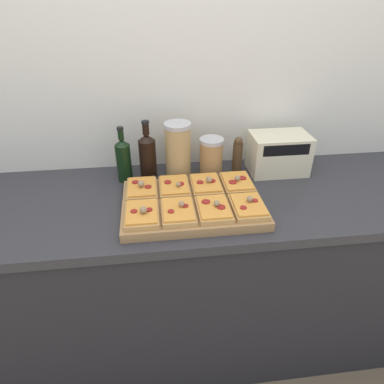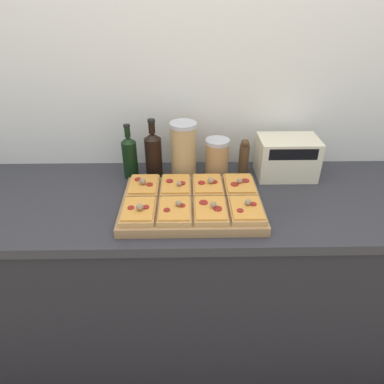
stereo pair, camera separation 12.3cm
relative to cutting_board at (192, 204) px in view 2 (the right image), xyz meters
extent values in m
cube|color=silver|center=(0.00, 0.44, 0.32)|extent=(6.00, 0.06, 2.50)
cube|color=#232328|center=(0.00, 0.09, -0.50)|extent=(2.60, 0.64, 0.87)
cube|color=#2D2D33|center=(0.00, 0.09, -0.04)|extent=(2.63, 0.67, 0.04)
cube|color=#A37A4C|center=(0.00, 0.00, 0.00)|extent=(0.55, 0.38, 0.04)
cube|color=tan|center=(-0.20, 0.09, 0.03)|extent=(0.12, 0.17, 0.02)
cube|color=orange|center=(-0.20, 0.09, 0.04)|extent=(0.11, 0.16, 0.01)
cylinder|color=maroon|center=(-0.23, 0.12, 0.05)|extent=(0.03, 0.03, 0.00)
cylinder|color=maroon|center=(-0.17, 0.08, 0.05)|extent=(0.03, 0.03, 0.00)
sphere|color=#937A5B|center=(-0.20, 0.08, 0.06)|extent=(0.03, 0.03, 0.03)
cube|color=tan|center=(-0.07, 0.09, 0.03)|extent=(0.12, 0.17, 0.02)
cube|color=orange|center=(-0.07, 0.09, 0.04)|extent=(0.11, 0.16, 0.01)
cylinder|color=maroon|center=(-0.09, 0.10, 0.05)|extent=(0.03, 0.03, 0.00)
cylinder|color=maroon|center=(-0.04, 0.08, 0.05)|extent=(0.03, 0.03, 0.00)
sphere|color=#937A5B|center=(-0.05, 0.07, 0.06)|extent=(0.02, 0.02, 0.02)
cube|color=tan|center=(0.07, 0.09, 0.03)|extent=(0.12, 0.17, 0.02)
cube|color=orange|center=(0.07, 0.09, 0.04)|extent=(0.11, 0.16, 0.01)
cylinder|color=maroon|center=(0.04, 0.09, 0.05)|extent=(0.03, 0.03, 0.00)
cylinder|color=maroon|center=(0.09, 0.09, 0.05)|extent=(0.03, 0.03, 0.00)
sphere|color=#937A5B|center=(0.08, 0.09, 0.06)|extent=(0.03, 0.03, 0.03)
cube|color=tan|center=(0.20, 0.09, 0.03)|extent=(0.12, 0.17, 0.02)
cube|color=orange|center=(0.20, 0.09, 0.04)|extent=(0.11, 0.16, 0.01)
cylinder|color=maroon|center=(0.18, 0.07, 0.05)|extent=(0.03, 0.03, 0.00)
cylinder|color=maroon|center=(0.23, 0.10, 0.05)|extent=(0.03, 0.03, 0.00)
sphere|color=#937A5B|center=(0.20, 0.08, 0.06)|extent=(0.02, 0.02, 0.02)
cube|color=tan|center=(-0.20, -0.09, 0.03)|extent=(0.12, 0.17, 0.02)
cube|color=orange|center=(-0.20, -0.09, 0.04)|extent=(0.11, 0.16, 0.01)
cylinder|color=maroon|center=(-0.23, -0.09, 0.05)|extent=(0.02, 0.02, 0.00)
cylinder|color=maroon|center=(-0.17, -0.09, 0.05)|extent=(0.02, 0.02, 0.00)
sphere|color=#937A5B|center=(-0.19, -0.11, 0.06)|extent=(0.03, 0.03, 0.03)
cube|color=tan|center=(-0.07, -0.09, 0.03)|extent=(0.12, 0.17, 0.02)
cube|color=orange|center=(-0.07, -0.09, 0.04)|extent=(0.11, 0.16, 0.01)
cylinder|color=maroon|center=(-0.09, -0.11, 0.05)|extent=(0.02, 0.02, 0.00)
cylinder|color=maroon|center=(-0.04, -0.08, 0.05)|extent=(0.02, 0.02, 0.00)
sphere|color=#937A5B|center=(-0.05, -0.08, 0.06)|extent=(0.02, 0.02, 0.02)
cube|color=tan|center=(0.07, -0.09, 0.03)|extent=(0.12, 0.17, 0.02)
cube|color=orange|center=(0.07, -0.09, 0.04)|extent=(0.11, 0.16, 0.01)
cylinder|color=maroon|center=(0.04, -0.06, 0.05)|extent=(0.03, 0.03, 0.00)
cylinder|color=maroon|center=(0.09, -0.11, 0.05)|extent=(0.03, 0.03, 0.00)
sphere|color=#937A5B|center=(0.08, -0.09, 0.06)|extent=(0.02, 0.02, 0.02)
cube|color=tan|center=(0.20, -0.09, 0.03)|extent=(0.12, 0.17, 0.02)
cube|color=orange|center=(0.20, -0.09, 0.04)|extent=(0.11, 0.16, 0.01)
cylinder|color=maroon|center=(0.17, -0.12, 0.05)|extent=(0.02, 0.02, 0.00)
cylinder|color=maroon|center=(0.23, -0.08, 0.05)|extent=(0.02, 0.02, 0.00)
sphere|color=#937A5B|center=(0.21, -0.08, 0.06)|extent=(0.02, 0.02, 0.02)
cylinder|color=black|center=(-0.28, 0.27, 0.07)|extent=(0.07, 0.07, 0.17)
cone|color=black|center=(-0.28, 0.27, 0.17)|extent=(0.07, 0.07, 0.03)
cylinder|color=black|center=(-0.28, 0.27, 0.20)|extent=(0.03, 0.03, 0.05)
cylinder|color=black|center=(-0.28, 0.27, 0.23)|extent=(0.03, 0.03, 0.01)
cylinder|color=black|center=(-0.17, 0.27, 0.08)|extent=(0.08, 0.08, 0.19)
cone|color=black|center=(-0.17, 0.27, 0.18)|extent=(0.08, 0.08, 0.03)
cylinder|color=black|center=(-0.17, 0.27, 0.22)|extent=(0.03, 0.03, 0.05)
cylinder|color=black|center=(-0.17, 0.27, 0.25)|extent=(0.03, 0.03, 0.01)
cylinder|color=tan|center=(-0.03, 0.27, 0.10)|extent=(0.11, 0.11, 0.24)
cylinder|color=#B2B2B7|center=(-0.03, 0.27, 0.23)|extent=(0.12, 0.12, 0.02)
cylinder|color=#AD7F4C|center=(0.12, 0.27, 0.06)|extent=(0.11, 0.11, 0.16)
cylinder|color=#B2B2B7|center=(0.12, 0.27, 0.15)|extent=(0.11, 0.11, 0.02)
cylinder|color=#47331E|center=(0.24, 0.27, 0.06)|extent=(0.05, 0.05, 0.15)
sphere|color=#47331E|center=(0.24, 0.27, 0.15)|extent=(0.04, 0.04, 0.04)
cube|color=beige|center=(0.44, 0.27, 0.07)|extent=(0.27, 0.18, 0.18)
cube|color=black|center=(0.44, 0.19, 0.13)|extent=(0.21, 0.01, 0.05)
cube|color=black|center=(0.58, 0.27, 0.08)|extent=(0.02, 0.02, 0.02)
camera|label=1|loc=(-0.14, -1.14, 0.75)|focal=32.00mm
camera|label=2|loc=(-0.02, -1.14, 0.75)|focal=32.00mm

